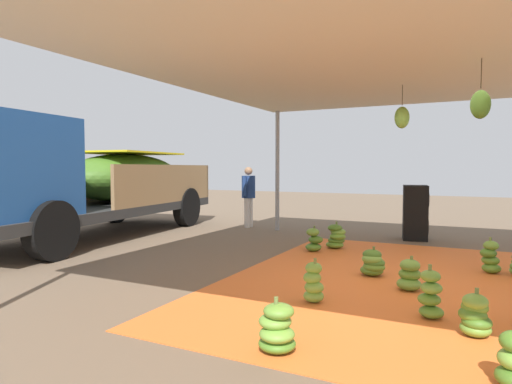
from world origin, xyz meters
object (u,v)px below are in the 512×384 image
object	(u,v)px
banana_bunch_0	(373,263)
banana_bunch_11	(314,241)
banana_bunch_1	(336,237)
speaker_stack	(415,213)
banana_bunch_2	(490,258)
banana_bunch_3	(313,284)
banana_bunch_7	(475,316)
worker_0	(248,192)
banana_bunch_4	(277,329)
banana_bunch_9	(410,276)
cargo_truck_main	(84,182)
banana_bunch_8	(431,296)

from	to	relation	value
banana_bunch_0	banana_bunch_11	distance (m)	1.92
banana_bunch_0	banana_bunch_1	bearing A→B (deg)	29.92
banana_bunch_11	speaker_stack	size ratio (longest dim) A/B	0.41
banana_bunch_0	banana_bunch_2	size ratio (longest dim) A/B	0.80
banana_bunch_2	banana_bunch_3	bearing A→B (deg)	143.24
banana_bunch_3	banana_bunch_11	xyz separation A→B (m)	(2.90, 0.99, -0.01)
banana_bunch_0	banana_bunch_1	xyz separation A→B (m)	(1.85, 1.06, 0.04)
banana_bunch_2	banana_bunch_7	xyz separation A→B (m)	(-2.76, 0.19, -0.04)
banana_bunch_0	banana_bunch_7	world-z (taller)	banana_bunch_7
banana_bunch_3	speaker_stack	size ratio (longest dim) A/B	0.43
worker_0	banana_bunch_1	bearing A→B (deg)	-124.09
banana_bunch_4	speaker_stack	distance (m)	6.58
banana_bunch_1	banana_bunch_9	bearing A→B (deg)	-145.66
banana_bunch_3	banana_bunch_7	world-z (taller)	banana_bunch_3
banana_bunch_0	banana_bunch_4	size ratio (longest dim) A/B	0.90
cargo_truck_main	worker_0	distance (m)	3.97
banana_bunch_1	speaker_stack	world-z (taller)	speaker_stack
banana_bunch_1	banana_bunch_2	distance (m)	2.71
banana_bunch_11	banana_bunch_9	bearing A→B (deg)	-134.96
banana_bunch_8	banana_bunch_9	bearing A→B (deg)	18.76
worker_0	banana_bunch_0	bearing A→B (deg)	-133.90
banana_bunch_1	cargo_truck_main	bearing A→B (deg)	103.08
banana_bunch_1	cargo_truck_main	size ratio (longest dim) A/B	0.07
banana_bunch_7	banana_bunch_9	world-z (taller)	banana_bunch_7
banana_bunch_3	banana_bunch_9	world-z (taller)	banana_bunch_3
banana_bunch_8	worker_0	world-z (taller)	worker_0
banana_bunch_3	banana_bunch_7	distance (m)	1.67
banana_bunch_2	speaker_stack	distance (m)	3.03
banana_bunch_1	worker_0	bearing A→B (deg)	55.91
banana_bunch_9	banana_bunch_11	distance (m)	2.69
banana_bunch_9	cargo_truck_main	distance (m)	7.05
banana_bunch_1	banana_bunch_2	size ratio (longest dim) A/B	0.97
banana_bunch_1	banana_bunch_9	size ratio (longest dim) A/B	1.18
banana_bunch_8	banana_bunch_9	size ratio (longest dim) A/B	1.26
banana_bunch_9	banana_bunch_1	bearing A→B (deg)	34.34
banana_bunch_2	banana_bunch_11	xyz separation A→B (m)	(0.45, 2.83, -0.02)
banana_bunch_1	banana_bunch_8	world-z (taller)	banana_bunch_8
banana_bunch_2	speaker_stack	size ratio (longest dim) A/B	0.45
banana_bunch_2	banana_bunch_11	bearing A→B (deg)	80.98
banana_bunch_0	banana_bunch_3	size ratio (longest dim) A/B	0.83
speaker_stack	banana_bunch_3	bearing A→B (deg)	174.57
banana_bunch_1	banana_bunch_4	world-z (taller)	banana_bunch_1
banana_bunch_11	cargo_truck_main	xyz separation A→B (m)	(-0.74, 4.97, 1.03)
banana_bunch_2	speaker_stack	bearing A→B (deg)	26.56
banana_bunch_7	banana_bunch_11	bearing A→B (deg)	39.38
worker_0	speaker_stack	distance (m)	4.11
banana_bunch_4	banana_bunch_9	xyz separation A→B (m)	(2.43, -0.73, -0.01)
banana_bunch_11	speaker_stack	xyz separation A→B (m)	(2.24, -1.48, 0.38)
banana_bunch_0	cargo_truck_main	xyz separation A→B (m)	(0.63, 6.31, 1.05)
cargo_truck_main	speaker_stack	xyz separation A→B (m)	(2.98, -6.45, -0.65)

